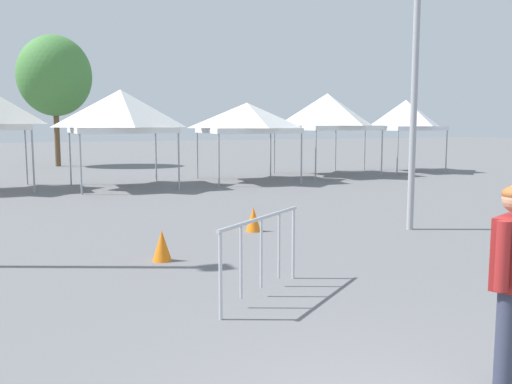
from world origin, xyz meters
The scene contains 9 objects.
canopy_tent_behind_right centered at (1.01, 17.52, 2.70)m, with size 3.41×3.41×3.46m.
canopy_tent_right_of_center centered at (5.92, 17.68, 2.49)m, with size 3.63×3.63×3.08m.
canopy_tent_left_of_center centered at (10.17, 18.73, 2.78)m, with size 3.79×3.79×3.58m.
canopy_tent_behind_left centered at (14.53, 18.86, 2.66)m, with size 2.94×2.94×3.37m.
person_foreground centered at (1.11, 0.58, 1.03)m, with size 0.60×0.39×1.78m.
tree_behind_tents_right centered at (-0.32, 28.95, 4.75)m, with size 3.82×3.82×6.87m.
crowd_barrier_by_lift centered at (0.31, 3.85, 0.75)m, with size 1.69×1.32×1.08m.
traffic_cone_lot_center centered at (2.01, 8.02, 0.26)m, with size 0.32×0.32×0.52m, color orange.
traffic_cone_near_barrier centered at (-0.40, 6.28, 0.26)m, with size 0.32×0.32×0.52m, color orange.
Camera 1 is at (-2.63, -2.69, 2.27)m, focal length 39.29 mm.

